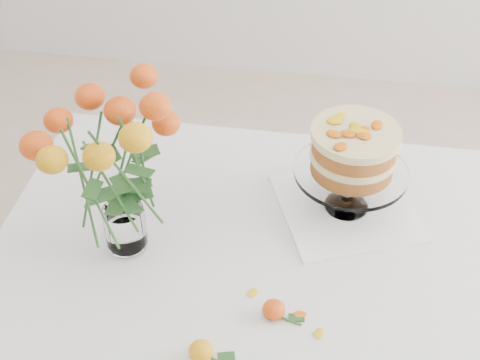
# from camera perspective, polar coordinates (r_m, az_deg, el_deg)

# --- Properties ---
(table) EXTENTS (1.43, 0.93, 0.76)m
(table) POSITION_cam_1_polar(r_m,az_deg,el_deg) (1.51, 6.18, -9.24)
(table) COLOR tan
(table) RESTS_ON ground
(napkin) EXTENTS (0.38, 0.38, 0.01)m
(napkin) POSITION_cam_1_polar(r_m,az_deg,el_deg) (1.57, 9.01, -2.36)
(napkin) COLOR white
(napkin) RESTS_ON table
(cake_stand) EXTENTS (0.25, 0.25, 0.23)m
(cake_stand) POSITION_cam_1_polar(r_m,az_deg,el_deg) (1.47, 9.63, 2.14)
(cake_stand) COLOR white
(cake_stand) RESTS_ON napkin
(rose_vase) EXTENTS (0.34, 0.34, 0.44)m
(rose_vase) POSITION_cam_1_polar(r_m,az_deg,el_deg) (1.32, -10.74, 2.25)
(rose_vase) COLOR white
(rose_vase) RESTS_ON table
(loose_rose_near) EXTENTS (0.08, 0.05, 0.04)m
(loose_rose_near) POSITION_cam_1_polar(r_m,az_deg,el_deg) (1.28, -3.34, -14.37)
(loose_rose_near) COLOR yellow
(loose_rose_near) RESTS_ON table
(loose_rose_far) EXTENTS (0.08, 0.05, 0.04)m
(loose_rose_far) POSITION_cam_1_polar(r_m,az_deg,el_deg) (1.34, 2.91, -10.99)
(loose_rose_far) COLOR #BA3909
(loose_rose_far) RESTS_ON table
(stray_petal_a) EXTENTS (0.03, 0.02, 0.00)m
(stray_petal_a) POSITION_cam_1_polar(r_m,az_deg,el_deg) (1.38, 1.10, -9.60)
(stray_petal_a) COLOR #E4B60E
(stray_petal_a) RESTS_ON table
(stray_petal_b) EXTENTS (0.03, 0.02, 0.00)m
(stray_petal_b) POSITION_cam_1_polar(r_m,az_deg,el_deg) (1.35, 5.14, -11.35)
(stray_petal_b) COLOR #E4B60E
(stray_petal_b) RESTS_ON table
(stray_petal_c) EXTENTS (0.03, 0.02, 0.00)m
(stray_petal_c) POSITION_cam_1_polar(r_m,az_deg,el_deg) (1.33, 6.74, -12.87)
(stray_petal_c) COLOR #E4B60E
(stray_petal_c) RESTS_ON table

